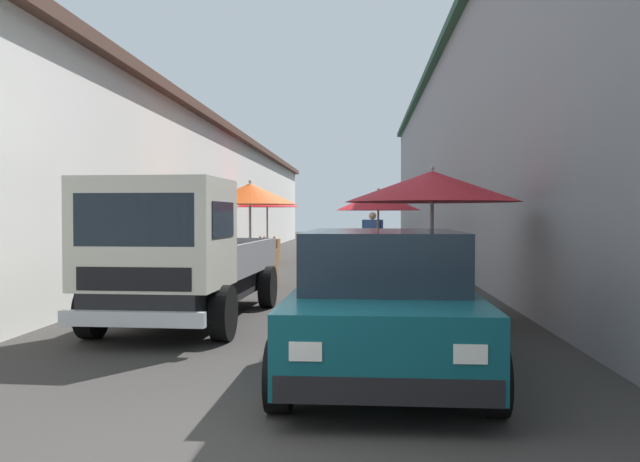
{
  "coord_description": "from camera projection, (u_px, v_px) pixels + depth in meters",
  "views": [
    {
      "loc": [
        -4.0,
        -0.98,
        1.61
      ],
      "look_at": [
        10.56,
        -0.05,
        1.25
      ],
      "focal_mm": 36.92,
      "sensor_mm": 36.0,
      "label": 1
    }
  ],
  "objects": [
    {
      "name": "ground",
      "position": [
        325.0,
        275.0,
        17.56
      ],
      "size": [
        90.0,
        90.0,
        0.0
      ],
      "primitive_type": "plane",
      "color": "#33302D"
    },
    {
      "name": "building_left_whitewash",
      "position": [
        100.0,
        192.0,
        20.2
      ],
      "size": [
        49.8,
        7.5,
        4.61
      ],
      "color": "silver",
      "rests_on": "ground"
    },
    {
      "name": "building_right_concrete",
      "position": [
        570.0,
        149.0,
        19.26
      ],
      "size": [
        49.8,
        7.5,
        7.1
      ],
      "color": "gray",
      "rests_on": "ground"
    },
    {
      "name": "fruit_stall_mid_lane",
      "position": [
        379.0,
        212.0,
        16.98
      ],
      "size": [
        2.2,
        2.2,
        2.3
      ],
      "color": "#9E9EA3",
      "rests_on": "ground"
    },
    {
      "name": "fruit_stall_near_right",
      "position": [
        252.0,
        210.0,
        14.75
      ],
      "size": [
        2.12,
        2.12,
        2.39
      ],
      "color": "#9E9EA3",
      "rests_on": "ground"
    },
    {
      "name": "fruit_stall_far_right",
      "position": [
        432.0,
        197.0,
        9.87
      ],
      "size": [
        2.64,
        2.64,
        2.35
      ],
      "color": "#9E9EA3",
      "rests_on": "ground"
    },
    {
      "name": "fruit_stall_far_left",
      "position": [
        267.0,
        210.0,
        22.29
      ],
      "size": [
        2.18,
        2.18,
        2.4
      ],
      "color": "#9E9EA3",
      "rests_on": "ground"
    },
    {
      "name": "hatchback_car",
      "position": [
        383.0,
        301.0,
        6.65
      ],
      "size": [
        3.93,
        1.97,
        1.45
      ],
      "color": "#0F4C56",
      "rests_on": "ground"
    },
    {
      "name": "delivery_truck",
      "position": [
        174.0,
        256.0,
        9.13
      ],
      "size": [
        4.99,
        2.12,
        2.08
      ],
      "color": "black",
      "rests_on": "ground"
    },
    {
      "name": "vendor_by_crates",
      "position": [
        372.0,
        235.0,
        20.13
      ],
      "size": [
        0.33,
        0.64,
        1.7
      ],
      "color": "#665B4C",
      "rests_on": "ground"
    },
    {
      "name": "plastic_stool",
      "position": [
        392.0,
        261.0,
        18.27
      ],
      "size": [
        0.3,
        0.3,
        0.43
      ],
      "color": "#1E8C3F",
      "rests_on": "ground"
    }
  ]
}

